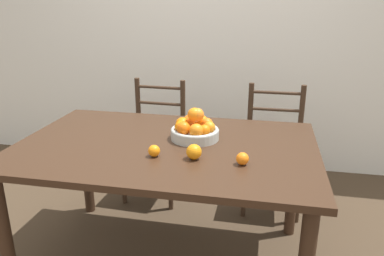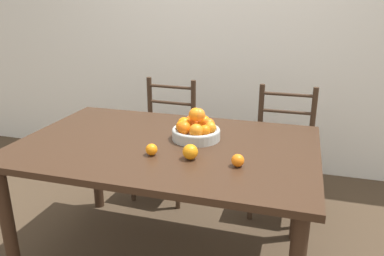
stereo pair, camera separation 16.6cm
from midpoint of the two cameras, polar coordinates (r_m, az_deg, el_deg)
name	(u,v)px [view 1 (the left image)]	position (r m, az deg, el deg)	size (l,w,h in m)	color
wall_back	(211,25)	(3.43, 1.45, 15.36)	(8.00, 0.06, 2.60)	silver
dining_table	(166,159)	(2.09, -6.22, -4.77)	(1.62, 1.05, 0.77)	#382316
fruit_bowl	(195,128)	(2.10, -1.84, -0.10)	(0.27, 0.27, 0.18)	#B2B7B2
orange_loose_0	(194,152)	(1.83, -2.29, -3.69)	(0.08, 0.08, 0.08)	orange
orange_loose_1	(242,159)	(1.78, 5.07, -4.73)	(0.06, 0.06, 0.06)	orange
orange_loose_2	(154,151)	(1.89, -8.31, -3.50)	(0.06, 0.06, 0.06)	orange
chair_left	(155,141)	(2.98, -7.20, -1.95)	(0.44, 0.42, 0.92)	#382619
chair_right	(273,149)	(2.84, 10.66, -3.24)	(0.42, 0.40, 0.92)	#382619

